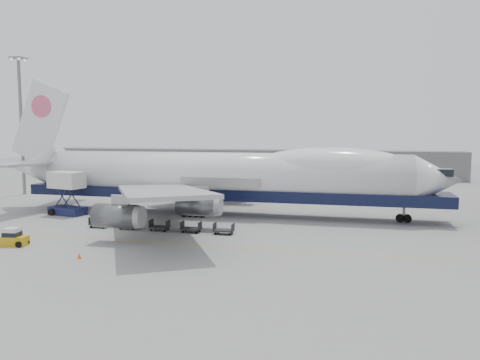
# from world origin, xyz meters

# --- Properties ---
(ground) EXTENTS (260.00, 260.00, 0.00)m
(ground) POSITION_xyz_m (0.00, 0.00, 0.00)
(ground) COLOR gray
(ground) RESTS_ON ground
(apron_line) EXTENTS (60.00, 0.15, 0.01)m
(apron_line) POSITION_xyz_m (0.00, -6.00, 0.01)
(apron_line) COLOR gold
(apron_line) RESTS_ON ground
(hangar) EXTENTS (110.00, 8.00, 7.00)m
(hangar) POSITION_xyz_m (-10.00, 70.00, 3.50)
(hangar) COLOR slate
(hangar) RESTS_ON ground
(floodlight_mast) EXTENTS (2.40, 2.40, 25.43)m
(floodlight_mast) POSITION_xyz_m (-42.00, 24.00, 14.27)
(floodlight_mast) COLOR slate
(floodlight_mast) RESTS_ON ground
(airliner) EXTENTS (67.00, 55.30, 19.98)m
(airliner) POSITION_xyz_m (0.64, 12.00, 5.62)
(airliner) COLOR white
(airliner) RESTS_ON ground
(catering_truck) EXTENTS (5.68, 4.43, 6.16)m
(catering_truck) POSITION_xyz_m (-21.15, 6.66, 3.45)
(catering_truck) COLOR #181E4A
(catering_truck) RESTS_ON ground
(baggage_tug) EXTENTS (2.72, 1.73, 1.86)m
(baggage_tug) POSITION_xyz_m (-15.85, -10.72, 0.83)
(baggage_tug) COLOR #BF9812
(baggage_tug) RESTS_ON ground
(traffic_cone) EXTENTS (0.38, 0.38, 0.56)m
(traffic_cone) POSITION_xyz_m (-6.39, -13.54, 0.26)
(traffic_cone) COLOR #EF520C
(traffic_cone) RESTS_ON ground
(dolly_0) EXTENTS (2.30, 1.35, 1.30)m
(dolly_0) POSITION_xyz_m (-12.02, -0.30, 0.53)
(dolly_0) COLOR #2D2D30
(dolly_0) RESTS_ON ground
(dolly_1) EXTENTS (2.30, 1.35, 1.30)m
(dolly_1) POSITION_xyz_m (-8.02, -0.30, 0.53)
(dolly_1) COLOR #2D2D30
(dolly_1) RESTS_ON ground
(dolly_2) EXTENTS (2.30, 1.35, 1.30)m
(dolly_2) POSITION_xyz_m (-4.01, -0.30, 0.53)
(dolly_2) COLOR #2D2D30
(dolly_2) RESTS_ON ground
(dolly_3) EXTENTS (2.30, 1.35, 1.30)m
(dolly_3) POSITION_xyz_m (-0.01, -0.30, 0.53)
(dolly_3) COLOR #2D2D30
(dolly_3) RESTS_ON ground
(dolly_4) EXTENTS (2.30, 1.35, 1.30)m
(dolly_4) POSITION_xyz_m (4.00, -0.30, 0.53)
(dolly_4) COLOR #2D2D30
(dolly_4) RESTS_ON ground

